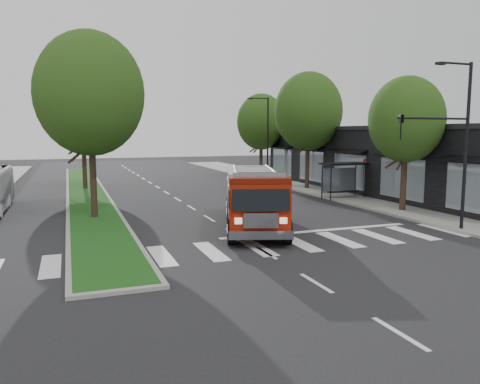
# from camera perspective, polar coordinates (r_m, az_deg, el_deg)

# --- Properties ---
(ground) EXTENTS (140.00, 140.00, 0.00)m
(ground) POSITION_cam_1_polar(r_m,az_deg,el_deg) (22.40, -0.86, -5.01)
(ground) COLOR black
(ground) RESTS_ON ground
(sidewalk_right) EXTENTS (5.00, 80.00, 0.15)m
(sidewalk_right) POSITION_cam_1_polar(r_m,az_deg,el_deg) (36.77, 12.48, -0.23)
(sidewalk_right) COLOR gray
(sidewalk_right) RESTS_ON ground
(median) EXTENTS (3.00, 50.00, 0.15)m
(median) POSITION_cam_1_polar(r_m,az_deg,el_deg) (38.96, -18.22, -0.00)
(median) COLOR gray
(median) RESTS_ON ground
(storefront_row) EXTENTS (8.00, 30.00, 5.00)m
(storefront_row) POSITION_cam_1_polar(r_m,az_deg,el_deg) (39.15, 18.14, 3.60)
(storefront_row) COLOR black
(storefront_row) RESTS_ON ground
(bus_shelter) EXTENTS (3.20, 1.60, 2.61)m
(bus_shelter) POSITION_cam_1_polar(r_m,az_deg,el_deg) (34.31, 12.40, 2.55)
(bus_shelter) COLOR black
(bus_shelter) RESTS_ON ground
(tree_right_near) EXTENTS (4.40, 4.40, 8.05)m
(tree_right_near) POSITION_cam_1_polar(r_m,az_deg,el_deg) (29.41, 19.60, 8.30)
(tree_right_near) COLOR black
(tree_right_near) RESTS_ON ground
(tree_right_mid) EXTENTS (5.60, 5.60, 9.72)m
(tree_right_mid) POSITION_cam_1_polar(r_m,az_deg,el_deg) (39.44, 8.32, 9.70)
(tree_right_mid) COLOR black
(tree_right_mid) RESTS_ON ground
(tree_right_far) EXTENTS (5.00, 5.00, 8.73)m
(tree_right_far) POSITION_cam_1_polar(r_m,az_deg,el_deg) (48.44, 2.60, 8.53)
(tree_right_far) COLOR black
(tree_right_far) RESTS_ON ground
(tree_median_near) EXTENTS (5.80, 5.80, 10.16)m
(tree_median_near) POSITION_cam_1_polar(r_m,az_deg,el_deg) (26.77, -17.84, 11.32)
(tree_median_near) COLOR black
(tree_median_near) RESTS_ON ground
(tree_median_far) EXTENTS (5.60, 5.60, 9.72)m
(tree_median_far) POSITION_cam_1_polar(r_m,az_deg,el_deg) (40.72, -18.69, 9.32)
(tree_median_far) COLOR black
(tree_median_far) RESTS_ON ground
(streetlight_right_near) EXTENTS (4.08, 0.22, 8.00)m
(streetlight_right_near) POSITION_cam_1_polar(r_m,az_deg,el_deg) (24.05, 24.45, 6.39)
(streetlight_right_near) COLOR black
(streetlight_right_near) RESTS_ON ground
(streetlight_right_far) EXTENTS (2.11, 0.20, 8.00)m
(streetlight_right_far) POSITION_cam_1_polar(r_m,az_deg,el_deg) (44.30, 3.22, 6.89)
(streetlight_right_far) COLOR black
(streetlight_right_far) RESTS_ON ground
(fire_engine) EXTENTS (5.26, 9.23, 3.07)m
(fire_engine) POSITION_cam_1_polar(r_m,az_deg,el_deg) (23.28, 1.75, -0.86)
(fire_engine) COLOR #5E0F05
(fire_engine) RESTS_ON ground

